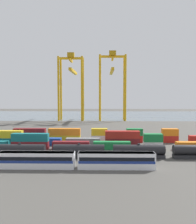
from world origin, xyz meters
TOP-DOWN VIEW (x-y plane):
  - ground_plane at (0.00, 40.00)m, footprint 420.00×420.00m
  - harbour_water at (0.00, 142.42)m, footprint 400.00×110.00m
  - passenger_train at (-7.95, -22.45)m, footprint 37.90×3.14m
  - freight_tank_row at (8.62, -12.74)m, footprint 82.14×2.72m
  - shipping_container_1 at (-25.55, -1.80)m, footprint 12.10×2.44m
  - shipping_container_2 at (-25.55, -1.80)m, footprint 12.10×2.44m
  - shipping_container_3 at (-12.05, -1.80)m, footprint 12.10×2.44m
  - shipping_container_4 at (1.45, -1.80)m, footprint 12.10×2.44m
  - shipping_container_5 at (14.95, -1.80)m, footprint 6.04×2.44m
  - shipping_container_6 at (14.95, -1.80)m, footprint 6.04×2.44m
  - shipping_container_7 at (28.45, -1.80)m, footprint 12.10×2.44m
  - shipping_container_8 at (-36.31, 4.39)m, footprint 12.10×2.44m
  - shipping_container_9 at (-36.31, 4.39)m, footprint 12.10×2.44m
  - shipping_container_10 at (-22.41, 4.39)m, footprint 12.10×2.44m
  - shipping_container_11 at (-8.52, 4.39)m, footprint 12.10×2.44m
  - shipping_container_12 at (5.38, 4.39)m, footprint 12.10×2.44m
  - shipping_container_13 at (5.38, 4.39)m, footprint 12.10×2.44m
  - shipping_container_14 at (-29.56, 10.59)m, footprint 12.10×2.44m
  - shipping_container_15 at (-29.56, 10.59)m, footprint 12.10×2.44m
  - shipping_container_16 at (-16.20, 10.59)m, footprint 12.10×2.44m
  - shipping_container_17 at (-16.20, 10.59)m, footprint 12.10×2.44m
  - shipping_container_18 at (-2.83, 10.59)m, footprint 6.04×2.44m
  - shipping_container_19 at (-2.83, 10.59)m, footprint 6.04×2.44m
  - shipping_container_20 at (10.53, 10.59)m, footprint 6.04×2.44m
  - shipping_container_21 at (10.53, 10.59)m, footprint 6.04×2.44m
  - shipping_container_22 at (23.89, 10.59)m, footprint 6.04×2.44m
  - shipping_container_23 at (23.89, 10.59)m, footprint 6.04×2.44m
  - gantry_crane_west at (-24.58, 96.59)m, footprint 18.19×37.86m
  - gantry_crane_central at (5.41, 96.53)m, footprint 19.55×37.78m

SIDE VIEW (x-z plane):
  - ground_plane at x=0.00m, z-range 0.00..0.00m
  - harbour_water at x=0.00m, z-range 0.00..0.01m
  - shipping_container_1 at x=-25.55m, z-range 0.00..2.60m
  - shipping_container_3 at x=-12.05m, z-range 0.00..2.60m
  - shipping_container_4 at x=1.45m, z-range 0.00..2.60m
  - shipping_container_5 at x=14.95m, z-range 0.00..2.60m
  - shipping_container_7 at x=28.45m, z-range 0.00..2.60m
  - shipping_container_8 at x=-36.31m, z-range 0.00..2.60m
  - shipping_container_10 at x=-22.41m, z-range 0.00..2.60m
  - shipping_container_11 at x=-8.52m, z-range 0.00..2.60m
  - shipping_container_12 at x=5.38m, z-range 0.00..2.60m
  - shipping_container_14 at x=-29.56m, z-range 0.00..2.60m
  - shipping_container_16 at x=-16.20m, z-range 0.00..2.60m
  - shipping_container_18 at x=-2.83m, z-range 0.00..2.60m
  - shipping_container_20 at x=10.53m, z-range 0.00..2.60m
  - shipping_container_22 at x=23.89m, z-range 0.00..2.60m
  - freight_tank_row at x=8.62m, z-range -0.14..4.04m
  - passenger_train at x=-7.95m, z-range 0.19..4.09m
  - shipping_container_2 at x=-25.55m, z-range 2.60..5.20m
  - shipping_container_6 at x=14.95m, z-range 2.60..5.20m
  - shipping_container_9 at x=-36.31m, z-range 2.60..5.20m
  - shipping_container_13 at x=5.38m, z-range 2.60..5.20m
  - shipping_container_15 at x=-29.56m, z-range 2.60..5.20m
  - shipping_container_17 at x=-16.20m, z-range 2.60..5.20m
  - shipping_container_19 at x=-2.83m, z-range 2.60..5.20m
  - shipping_container_21 at x=10.53m, z-range 2.60..5.20m
  - shipping_container_23 at x=23.89m, z-range 2.60..5.20m
  - gantry_crane_west at x=-24.58m, z-range 5.48..54.28m
  - gantry_crane_central at x=5.41m, z-range 5.39..55.36m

